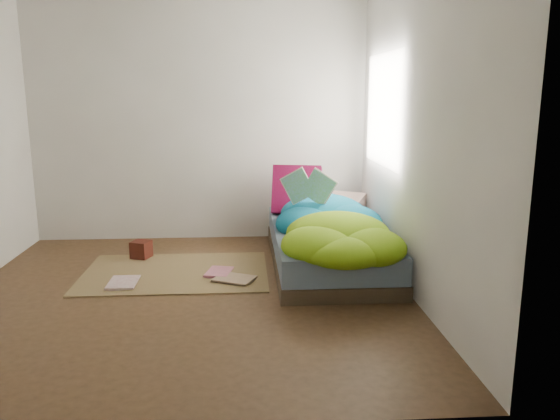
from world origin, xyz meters
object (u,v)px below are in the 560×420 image
Objects in this scene: floor_book_b at (207,272)px; pillow_magenta at (297,190)px; open_book at (308,176)px; wooden_box at (141,249)px; bed at (327,246)px; floor_book_a at (109,283)px.

pillow_magenta is at bearing 57.88° from floor_book_b.
open_book is at bearing 32.31° from floor_book_b.
floor_book_b is (0.66, -0.51, -0.07)m from wooden_box.
open_book is 1.74m from wooden_box.
floor_book_b is at bearing -37.67° from wooden_box.
floor_book_b is (-0.86, -0.86, -0.56)m from pillow_magenta.
bed reaches higher than floor_book_b.
bed is at bearing -9.10° from wooden_box.
pillow_magenta is at bearing 13.17° from wooden_box.
bed is 0.67m from open_book.
floor_book_b is (-0.91, -0.32, -0.78)m from open_book.
floor_book_a is at bearing -166.09° from bed.
pillow_magenta is 1.64m from wooden_box.
floor_book_a is (-1.70, -0.56, -0.79)m from open_book.
bed is at bearing -58.97° from pillow_magenta.
pillow_magenta is at bearing 119.92° from open_book.
wooden_box is at bearing -155.30° from pillow_magenta.
open_book is (-0.18, 0.09, 0.64)m from bed.
open_book reaches higher than bed.
wooden_box is (-1.57, 0.19, -0.72)m from open_book.
bed is 4.08× the size of pillow_magenta.
open_book is 1.96m from floor_book_a.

